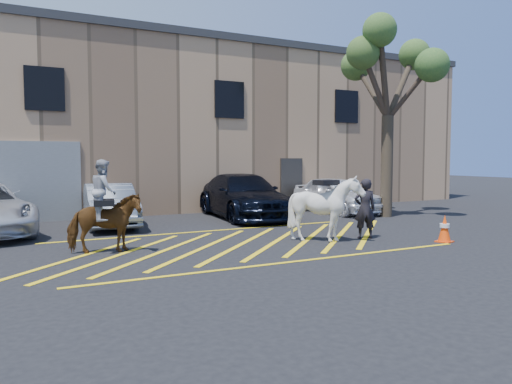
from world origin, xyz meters
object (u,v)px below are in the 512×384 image
car_white_suv (336,195)px  handler (365,209)px  car_silver_sedan (110,205)px  car_blue_suv (244,196)px  mounted_bay (104,215)px  saddled_white (326,208)px  tree (388,64)px  traffic_cone (445,228)px

car_white_suv → handler: 6.45m
car_silver_sedan → car_white_suv: (8.96, -0.15, 0.04)m
car_blue_suv → car_white_suv: bearing=2.4°
mounted_bay → saddled_white: (5.54, -1.09, 0.00)m
car_white_suv → mounted_bay: 10.94m
car_silver_sedan → saddled_white: (4.49, -5.65, 0.20)m
car_blue_suv → handler: handler is taller
mounted_bay → car_silver_sedan: bearing=77.0°
car_silver_sedan → car_white_suv: car_white_suv is taller
car_silver_sedan → handler: (5.74, -5.74, 0.14)m
car_blue_suv → car_white_suv: 4.08m
car_blue_suv → handler: bearing=-75.8°
tree → car_blue_suv: bearing=155.6°
mounted_bay → handler: bearing=-9.8°
traffic_cone → car_white_suv: bearing=76.1°
car_blue_suv → car_white_suv: size_ratio=1.29×
car_silver_sedan → handler: 8.12m
tree → handler: bearing=-138.4°
car_blue_suv → tree: tree is taller
car_silver_sedan → traffic_cone: bearing=-39.4°
car_white_suv → handler: (-3.22, -5.58, 0.09)m
traffic_cone → car_blue_suv: bearing=107.7°
mounted_bay → saddled_white: 5.64m
car_white_suv → traffic_cone: car_white_suv is taller
handler → car_white_suv: bearing=-96.7°
handler → traffic_cone: (1.48, -1.46, -0.47)m
car_silver_sedan → traffic_cone: size_ratio=5.77×
saddled_white → tree: tree is taller
saddled_white → traffic_cone: saddled_white is taller
handler → saddled_white: 1.26m
car_blue_suv → mounted_bay: bearing=-136.0°
saddled_white → mounted_bay: bearing=168.9°
car_silver_sedan → car_blue_suv: size_ratio=0.75×
saddled_white → car_blue_suv: bearing=86.0°
car_blue_suv → saddled_white: (-0.40, -5.74, 0.08)m
car_white_suv → saddled_white: size_ratio=2.44×
car_silver_sedan → car_white_suv: bearing=4.6°
car_white_suv → saddled_white: bearing=-130.4°
traffic_cone → car_silver_sedan: bearing=135.1°
tree → car_white_suv: bearing=113.1°
saddled_white → tree: 7.98m
handler → tree: (4.06, 3.61, 4.86)m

